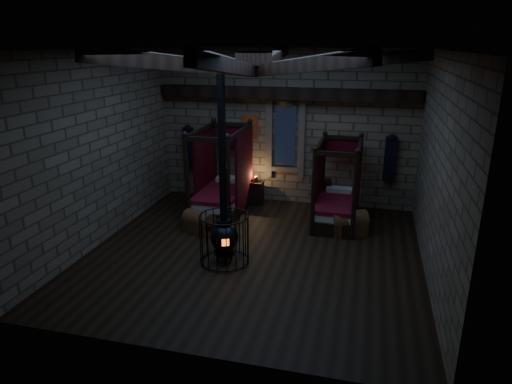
% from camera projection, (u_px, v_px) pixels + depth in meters
% --- Properties ---
extents(room, '(7.02, 7.02, 4.29)m').
position_uv_depth(room, '(255.00, 74.00, 8.78)').
color(room, black).
rests_on(room, ground).
extents(bed_left, '(1.16, 2.18, 2.26)m').
position_uv_depth(bed_left, '(222.00, 193.00, 12.01)').
color(bed_left, black).
rests_on(bed_left, ground).
extents(bed_right, '(1.06, 1.98, 2.05)m').
position_uv_depth(bed_right, '(337.00, 203.00, 11.41)').
color(bed_right, black).
rests_on(bed_right, ground).
extents(trunk_left, '(0.83, 0.68, 0.53)m').
position_uv_depth(trunk_left, '(199.00, 222.00, 10.90)').
color(trunk_left, brown).
rests_on(trunk_left, ground).
extents(trunk_right, '(0.95, 0.80, 0.60)m').
position_uv_depth(trunk_right, '(349.00, 224.00, 10.74)').
color(trunk_right, brown).
rests_on(trunk_right, ground).
extents(nightstand_left, '(0.43, 0.41, 0.81)m').
position_uv_depth(nightstand_left, '(256.00, 192.00, 12.72)').
color(nightstand_left, black).
rests_on(nightstand_left, ground).
extents(nightstand_right, '(0.57, 0.56, 0.88)m').
position_uv_depth(nightstand_right, '(321.00, 194.00, 12.35)').
color(nightstand_right, black).
rests_on(nightstand_right, ground).
extents(stove, '(1.01, 1.01, 4.05)m').
position_uv_depth(stove, '(224.00, 234.00, 9.26)').
color(stove, black).
rests_on(stove, ground).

